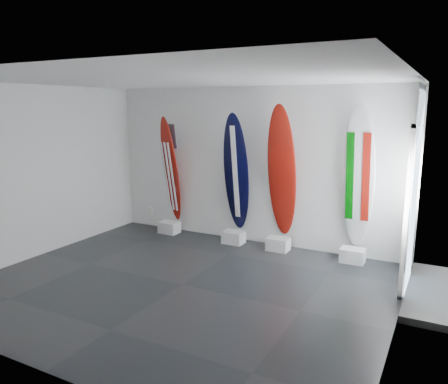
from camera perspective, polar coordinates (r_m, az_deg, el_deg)
The scene contains 16 objects.
floor at distance 6.74m, azimuth -5.52°, elevation -11.89°, with size 6.00×6.00×0.00m, color black.
ceiling at distance 6.23m, azimuth -6.04°, elevation 14.46°, with size 6.00×6.00×0.00m, color white.
wall_back at distance 8.48m, azimuth 3.60°, elevation 3.42°, with size 6.00×6.00×0.00m, color silver.
wall_front at distance 4.50m, azimuth -23.65°, elevation -4.34°, with size 6.00×6.00×0.00m, color silver.
wall_left at distance 8.34m, azimuth -23.25°, elevation 2.41°, with size 5.00×5.00×0.00m, color silver.
wall_right at distance 5.31m, azimuth 22.36°, elevation -2.00°, with size 5.00×5.00×0.00m, color silver.
display_block_usa at distance 9.34m, azimuth -7.13°, elevation -4.60°, with size 0.40×0.30×0.24m, color silver.
surfboard_usa at distance 9.17m, azimuth -6.96°, elevation 2.90°, with size 0.50×0.08×2.22m, color maroon.
display_block_navy at distance 8.59m, azimuth 1.25°, elevation -5.90°, with size 0.40×0.30×0.24m, color silver.
surfboard_navy at distance 8.40m, azimuth 1.59°, elevation 2.53°, with size 0.52×0.08×2.30m, color black.
display_block_swiss at distance 8.24m, azimuth 7.05°, elevation -6.74°, with size 0.40×0.30×0.24m, color silver.
surfboard_swiss at distance 8.02m, azimuth 7.53°, elevation 2.61°, with size 0.56×0.08×2.47m, color maroon.
display_block_italy at distance 7.89m, azimuth 16.39°, elevation -7.92°, with size 0.40×0.30×0.24m, color silver.
surfboard_italy at distance 7.67m, azimuth 17.08°, elevation 1.86°, with size 0.56×0.08×2.46m, color silver.
wall_outlet at distance 9.92m, azimuth -9.55°, elevation -2.36°, with size 0.09×0.02×0.13m, color silver.
glass_door at distance 6.84m, azimuth 23.38°, elevation 0.05°, with size 0.12×1.16×2.85m, color white, non-canonical shape.
Camera 1 is at (3.44, -5.17, 2.62)m, focal length 35.12 mm.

